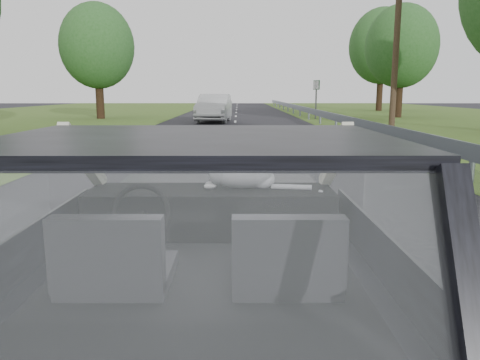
{
  "coord_description": "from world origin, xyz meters",
  "views": [
    {
      "loc": [
        0.18,
        -2.36,
        1.62
      ],
      "look_at": [
        0.19,
        0.59,
        1.07
      ],
      "focal_mm": 35.0,
      "sensor_mm": 36.0,
      "label": 1
    }
  ],
  "objects_px": {
    "other_car": "(214,108)",
    "utility_pole": "(397,31)",
    "cat": "(243,176)",
    "subject_car": "(205,264)",
    "highway_sign": "(316,100)"
  },
  "relations": [
    {
      "from": "other_car",
      "to": "utility_pole",
      "type": "relative_size",
      "value": 0.53
    },
    {
      "from": "cat",
      "to": "utility_pole",
      "type": "distance_m",
      "value": 21.25
    },
    {
      "from": "other_car",
      "to": "cat",
      "type": "bearing_deg",
      "value": -82.74
    },
    {
      "from": "cat",
      "to": "other_car",
      "type": "distance_m",
      "value": 23.35
    },
    {
      "from": "subject_car",
      "to": "utility_pole",
      "type": "distance_m",
      "value": 21.98
    },
    {
      "from": "subject_car",
      "to": "other_car",
      "type": "height_order",
      "value": "other_car"
    },
    {
      "from": "subject_car",
      "to": "highway_sign",
      "type": "relative_size",
      "value": 1.7
    },
    {
      "from": "subject_car",
      "to": "other_car",
      "type": "relative_size",
      "value": 0.86
    },
    {
      "from": "utility_pole",
      "to": "subject_car",
      "type": "bearing_deg",
      "value": -110.49
    },
    {
      "from": "other_car",
      "to": "subject_car",
      "type": "bearing_deg",
      "value": -83.32
    },
    {
      "from": "other_car",
      "to": "highway_sign",
      "type": "xyz_separation_m",
      "value": [
        6.11,
        2.66,
        0.41
      ]
    },
    {
      "from": "cat",
      "to": "utility_pole",
      "type": "xyz_separation_m",
      "value": [
        7.38,
        19.64,
        3.35
      ]
    },
    {
      "from": "cat",
      "to": "highway_sign",
      "type": "height_order",
      "value": "highway_sign"
    },
    {
      "from": "subject_car",
      "to": "other_car",
      "type": "xyz_separation_m",
      "value": [
        -1.18,
        23.96,
        0.04
      ]
    },
    {
      "from": "other_car",
      "to": "highway_sign",
      "type": "height_order",
      "value": "highway_sign"
    }
  ]
}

